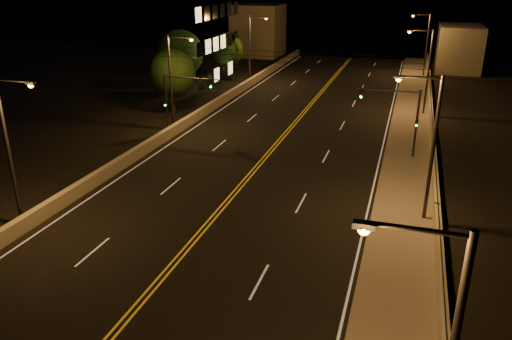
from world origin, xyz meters
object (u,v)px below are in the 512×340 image
(streetlight_6, at_px, (252,44))
(tree_2, at_px, (226,50))
(streetlight_3, at_px, (425,41))
(streetlight_2, at_px, (426,67))
(streetlight_1, at_px, (428,140))
(tree_0, at_px, (172,74))
(traffic_signal_right, at_px, (403,115))
(streetlight_5, at_px, (173,76))
(traffic_signal_left, at_px, (177,98))
(tree_1, at_px, (180,53))
(streetlight_4, at_px, (11,143))

(streetlight_6, xyz_separation_m, tree_2, (-3.95, 1.13, -1.06))
(streetlight_3, bearing_deg, streetlight_2, -90.00)
(streetlight_1, xyz_separation_m, streetlight_3, (0.00, 45.51, 0.00))
(tree_0, bearing_deg, streetlight_2, 15.59)
(streetlight_2, bearing_deg, streetlight_1, -90.00)
(traffic_signal_right, relative_size, tree_2, 0.89)
(streetlight_5, xyz_separation_m, tree_0, (-2.77, 5.21, -0.84))
(streetlight_2, distance_m, tree_0, 25.12)
(streetlight_5, relative_size, traffic_signal_left, 1.55)
(traffic_signal_left, xyz_separation_m, tree_1, (-7.46, 16.50, 1.14))
(streetlight_2, distance_m, traffic_signal_left, 24.53)
(streetlight_4, xyz_separation_m, tree_1, (-6.28, 34.23, -0.29))
(traffic_signal_left, bearing_deg, tree_2, 101.23)
(tree_1, bearing_deg, traffic_signal_right, -32.30)
(streetlight_4, bearing_deg, streetlight_5, 90.00)
(streetlight_1, xyz_separation_m, tree_0, (-24.18, 17.70, -0.84))
(streetlight_5, bearing_deg, streetlight_4, -90.00)
(tree_1, bearing_deg, tree_0, -69.64)
(tree_0, bearing_deg, tree_2, 93.60)
(streetlight_1, bearing_deg, tree_0, 143.80)
(streetlight_3, height_order, traffic_signal_left, streetlight_3)
(tree_1, bearing_deg, traffic_signal_left, -65.69)
(traffic_signal_left, distance_m, tree_0, 8.11)
(streetlight_3, distance_m, tree_0, 36.86)
(streetlight_2, bearing_deg, traffic_signal_right, -96.52)
(streetlight_4, bearing_deg, traffic_signal_left, 86.20)
(traffic_signal_right, bearing_deg, streetlight_3, 87.41)
(traffic_signal_right, distance_m, traffic_signal_left, 18.65)
(streetlight_3, xyz_separation_m, tree_1, (-27.69, -18.36, -0.29))
(streetlight_1, height_order, tree_2, streetlight_1)
(streetlight_3, bearing_deg, traffic_signal_left, -120.12)
(streetlight_4, xyz_separation_m, tree_0, (-2.77, 24.78, -0.84))
(streetlight_1, relative_size, streetlight_2, 1.00)
(streetlight_4, bearing_deg, tree_1, 100.40)
(streetlight_5, distance_m, traffic_signal_left, 2.61)
(traffic_signal_right, relative_size, tree_0, 0.84)
(tree_0, xyz_separation_m, tree_1, (-3.51, 9.45, 0.55))
(streetlight_2, xyz_separation_m, traffic_signal_left, (-20.23, -13.80, -1.43))
(tree_1, height_order, tree_2, tree_1)
(streetlight_3, relative_size, streetlight_5, 1.00)
(streetlight_3, xyz_separation_m, streetlight_4, (-21.41, -52.59, 0.00))
(streetlight_5, xyz_separation_m, tree_1, (-6.28, 14.66, -0.29))
(streetlight_3, bearing_deg, tree_2, -160.36)
(traffic_signal_right, bearing_deg, tree_2, 132.65)
(streetlight_6, distance_m, traffic_signal_left, 24.76)
(streetlight_2, bearing_deg, streetlight_6, 153.05)
(streetlight_1, bearing_deg, tree_1, 135.56)
(streetlight_4, bearing_deg, streetlight_2, 55.82)
(streetlight_5, bearing_deg, streetlight_2, 29.18)
(streetlight_1, distance_m, streetlight_4, 22.55)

